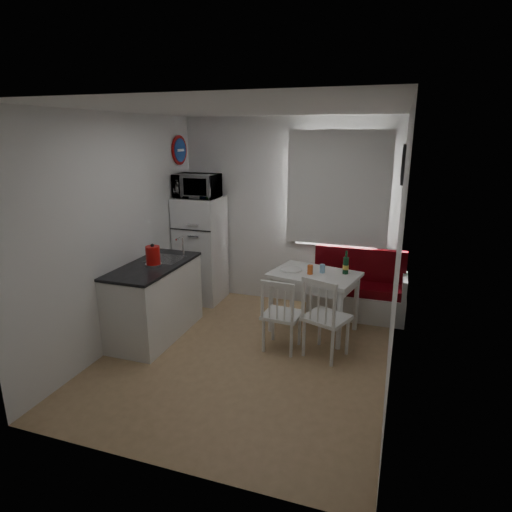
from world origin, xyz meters
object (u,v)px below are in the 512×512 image
at_px(dining_table, 315,280).
at_px(chair_left, 280,308).
at_px(fridge, 201,250).
at_px(kettle, 153,255).
at_px(chair_right, 326,310).
at_px(microwave, 197,186).
at_px(bench, 357,294).
at_px(kitchen_counter, 156,300).
at_px(wine_bottle, 346,262).

xyz_separation_m(dining_table, chair_left, (-0.25, -0.66, -0.14)).
xyz_separation_m(chair_left, fridge, (-1.52, 1.19, 0.23)).
bearing_deg(kettle, dining_table, 24.11).
relative_size(chair_right, fridge, 0.37).
bearing_deg(microwave, chair_left, -36.98).
distance_m(bench, kettle, 2.72).
distance_m(kitchen_counter, wine_bottle, 2.33).
xyz_separation_m(dining_table, wine_bottle, (0.35, 0.10, 0.23)).
distance_m(chair_left, fridge, 1.94).
bearing_deg(chair_left, kitchen_counter, -173.90).
relative_size(microwave, wine_bottle, 2.06).
bearing_deg(wine_bottle, chair_left, -128.35).
height_order(bench, microwave, microwave).
relative_size(chair_right, kettle, 2.15).
bearing_deg(fridge, chair_right, -30.74).
height_order(microwave, wine_bottle, microwave).
height_order(microwave, kettle, microwave).
relative_size(kitchen_counter, wine_bottle, 4.63).
relative_size(chair_left, wine_bottle, 1.62).
distance_m(dining_table, chair_right, 0.72).
bearing_deg(chair_left, wine_bottle, 55.77).
xyz_separation_m(chair_left, kettle, (-1.49, -0.12, 0.50)).
bearing_deg(kitchen_counter, microwave, 89.06).
relative_size(microwave, kettle, 2.27).
xyz_separation_m(chair_right, fridge, (-2.02, 1.20, 0.18)).
distance_m(dining_table, wine_bottle, 0.43).
xyz_separation_m(dining_table, chair_right, (0.25, -0.67, -0.09)).
distance_m(kettle, wine_bottle, 2.27).
distance_m(kitchen_counter, microwave, 1.71).
bearing_deg(kettle, chair_right, 3.20).
bearing_deg(kettle, chair_left, 4.55).
bearing_deg(microwave, wine_bottle, -10.26).
bearing_deg(bench, fridge, -177.19).
distance_m(chair_left, chair_right, 0.50).
distance_m(microwave, kettle, 1.42).
xyz_separation_m(bench, kettle, (-2.20, -1.42, 0.73)).
height_order(dining_table, wine_bottle, wine_bottle).
height_order(bench, wine_bottle, wine_bottle).
height_order(chair_left, kettle, kettle).
bearing_deg(dining_table, chair_left, -98.07).
height_order(kitchen_counter, fridge, fridge).
distance_m(kitchen_counter, chair_right, 2.04).
bearing_deg(kitchen_counter, fridge, 89.10).
relative_size(fridge, wine_bottle, 5.33).
relative_size(bench, fridge, 0.83).
bearing_deg(bench, chair_left, -118.68).
height_order(bench, chair_right, chair_right).
bearing_deg(microwave, kitchen_counter, -90.94).
bearing_deg(fridge, kitchen_counter, -90.90).
bearing_deg(kettle, kitchen_counter, 127.14).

